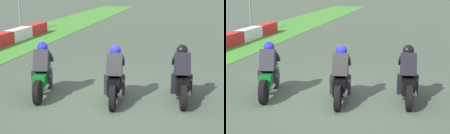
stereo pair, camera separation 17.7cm
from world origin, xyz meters
The scene contains 4 objects.
ground_plane centered at (0.00, 0.00, 0.00)m, with size 120.00×120.00×0.00m, color #415340.
rider_lane_a centered at (0.50, -1.80, 0.62)m, with size 2.04×0.58×1.51m.
rider_lane_b centered at (0.06, -0.09, 0.62)m, with size 2.04×0.58×1.51m.
rider_lane_c centered at (0.09, 1.96, 0.62)m, with size 2.03×0.64×1.51m.
Camera 1 is at (-8.33, -1.87, 3.10)m, focal length 54.29 mm.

